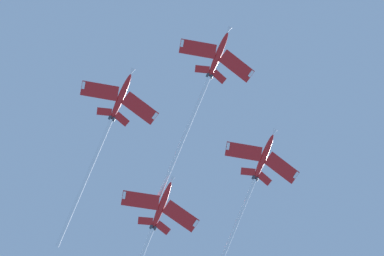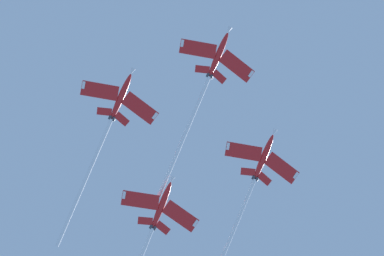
# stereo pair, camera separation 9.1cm
# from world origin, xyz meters

# --- Properties ---
(jet_lead) EXTENTS (34.39, 31.35, 15.35)m
(jet_lead) POSITION_xyz_m (8.80, 22.32, 164.46)
(jet_lead) COLOR red
(jet_left_wing) EXTENTS (36.11, 32.80, 15.97)m
(jet_left_wing) POSITION_xyz_m (-18.50, 26.04, 157.99)
(jet_left_wing) COLOR red
(jet_right_wing) EXTENTS (34.92, 31.83, 16.76)m
(jet_right_wing) POSITION_xyz_m (6.79, -2.92, 158.12)
(jet_right_wing) COLOR red
(jet_slot) EXTENTS (36.40, 32.42, 17.86)m
(jet_slot) POSITION_xyz_m (-20.93, -0.79, 150.06)
(jet_slot) COLOR red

